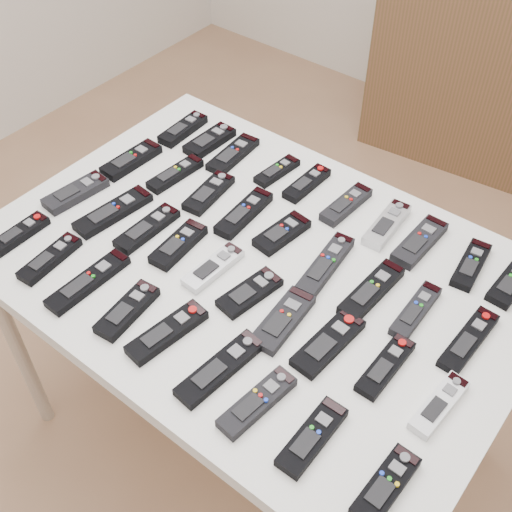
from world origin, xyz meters
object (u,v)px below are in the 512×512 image
Objects in this scene: remote_0 at (183,129)px; remote_34 at (220,368)px; remote_7 at (420,242)px; remote_23 at (213,267)px; remote_9 at (511,283)px; remote_37 at (386,486)px; remote_32 at (127,310)px; remote_6 at (387,225)px; remote_28 at (439,405)px; remote_20 at (113,212)px; remote_31 at (88,281)px; remote_10 at (131,160)px; table at (256,279)px; remote_11 at (175,174)px; remote_35 at (257,402)px; remote_5 at (346,204)px; remote_12 at (209,193)px; remote_33 at (167,332)px; remote_24 at (250,293)px; remote_4 at (307,183)px; remote_27 at (385,366)px; remote_8 at (471,265)px; remote_30 at (50,258)px; remote_29 at (19,234)px; remote_19 at (76,193)px; remote_2 at (233,154)px; remote_25 at (283,320)px; remote_16 at (371,291)px; remote_18 at (469,340)px; remote_26 at (328,343)px; remote_21 at (147,228)px; remote_1 at (210,141)px; remote_22 at (178,245)px; remote_14 at (282,233)px; remote_3 at (277,171)px; remote_15 at (325,265)px; remote_17 at (416,311)px; remote_13 at (244,213)px.

remote_0 reaches higher than remote_34.
remote_7 reaches higher than remote_23.
remote_9 and remote_23 have the same top height.
remote_32 is at bearing -177.97° from remote_37.
remote_6 is 0.50m from remote_28.
remote_20 reaches higher than remote_31.
table is at bearing -7.29° from remote_10.
remote_35 is at bearing -30.10° from remote_11.
remote_35 is at bearing -12.22° from remote_20.
remote_12 is (-0.30, -0.18, -0.00)m from remote_5.
remote_33 is at bearing -34.77° from remote_10.
remote_0 is at bearing 154.96° from remote_24.
remote_4 reaches higher than remote_27.
remote_11 reaches higher than remote_8.
remote_7 is 1.09× the size of remote_30.
remote_29 is at bearing -171.66° from remote_33.
remote_19 is at bearing -119.99° from remote_11.
remote_8 is 0.85× the size of remote_33.
remote_30 is at bearing -101.57° from remote_2.
remote_16 is at bearing 56.02° from remote_25.
remote_10 is at bearing -177.47° from remote_18.
remote_32 is (-0.39, -0.20, 0.00)m from remote_26.
remote_12 and remote_21 have the same top height.
remote_25 is at bearing -33.45° from remote_1.
remote_5 is 1.00× the size of remote_27.
remote_9 is 0.38m from remote_28.
remote_22 is 1.02× the size of remote_28.
remote_0 is 1.11× the size of remote_14.
remote_20 is at bearing -114.24° from remote_3.
remote_29 is 0.88× the size of remote_35.
remote_2 is 0.87× the size of remote_15.
remote_28 is at bearing -9.64° from table.
remote_27 is 0.78× the size of remote_31.
remote_25 is (-0.21, -0.20, 0.00)m from remote_17.
remote_26 is at bearing -28.78° from remote_0.
remote_30 is at bearing -177.86° from remote_37.
remote_21 and remote_27 have the same top height.
remote_1 reaches higher than remote_25.
remote_11 and remote_29 have the same top height.
remote_13 reaches higher than remote_9.
remote_19 reaches higher than remote_4.
remote_5 is 0.44m from remote_22.
remote_14 is at bearing 37.73° from remote_29.
remote_19 reaches higher than remote_35.
remote_6 is (0.25, -0.01, 0.00)m from remote_4.
table is 0.48m from remote_30.
remote_10 is 1.16× the size of remote_29.
remote_37 reaches higher than table.
remote_13 is 0.54m from remote_27.
remote_34 is at bearing -140.48° from remote_27.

